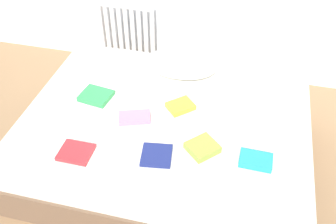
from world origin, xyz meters
The scene contains 11 objects.
ground_plane centered at (0.00, 0.00, 0.00)m, with size 8.00×8.00×0.00m, color #93704C.
bed centered at (0.00, 0.00, 0.25)m, with size 2.00×1.50×0.50m.
radiator centered at (-0.70, 1.20, 0.41)m, with size 0.57×0.04×0.55m.
pillow centered at (-0.01, 0.52, 0.58)m, with size 0.57×0.36×0.16m, color white.
textbook_lime centered at (0.30, -0.27, 0.52)m, with size 0.18×0.17×0.04m, color #8CC638.
textbook_pink centered at (-0.20, -0.10, 0.52)m, with size 0.21×0.13×0.03m, color pink.
textbook_green centered at (-0.55, 0.06, 0.52)m, with size 0.22×0.18×0.04m, color green.
textbook_navy centered at (0.04, -0.39, 0.51)m, with size 0.19×0.19×0.02m, color navy.
textbook_red centered at (-0.46, -0.49, 0.51)m, with size 0.20×0.17×0.02m, color red.
textbook_yellow centered at (0.08, 0.09, 0.52)m, with size 0.18×0.14×0.04m, color yellow.
textbook_teal centered at (0.63, -0.30, 0.52)m, with size 0.20×0.13×0.04m, color teal.
Camera 1 is at (0.48, -1.89, 2.26)m, focal length 40.21 mm.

